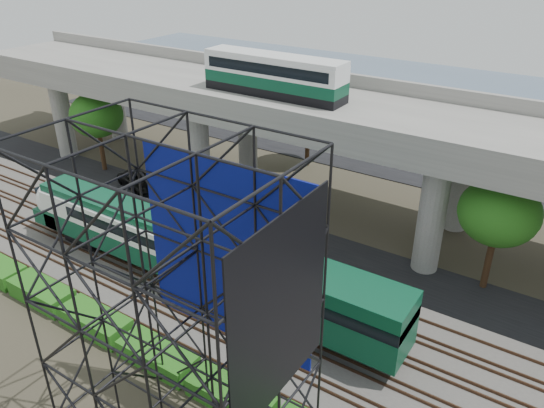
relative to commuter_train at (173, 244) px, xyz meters
The scene contains 13 objects.
ground 4.89m from the commuter_train, 30.46° to the right, with size 140.00×140.00×0.00m, color #474233.
ballast_bed 4.39m from the commuter_train, ahead, with size 90.00×12.00×0.20m, color slate.
service_road 9.59m from the commuter_train, 68.19° to the left, with size 90.00×5.00×0.08m, color black.
parking_lot 32.31m from the commuter_train, 83.93° to the left, with size 90.00×18.00×0.08m, color black.
harbor_water 54.18m from the commuter_train, 86.40° to the left, with size 140.00×40.00×0.03m, color #465B73.
rail_tracks 4.28m from the commuter_train, ahead, with size 90.00×9.52×0.16m.
commuter_train is the anchor object (origin of this frame).
overpass 15.29m from the commuter_train, 77.70° to the left, with size 80.00×12.00×12.40m.
scaffold_tower 14.86m from the commuter_train, 44.93° to the right, with size 9.36×6.36×15.00m.
hedge_strip 8.03m from the commuter_train, 55.02° to the right, with size 34.60×1.80×1.20m.
trees 14.48m from the commuter_train, 95.10° to the left, with size 40.94×16.94×7.69m.
suv 15.55m from the commuter_train, 144.72° to the left, with size 2.31×5.00×1.39m, color black.
parked_cars 32.01m from the commuter_train, 81.41° to the left, with size 37.61×9.60×1.32m.
Camera 1 is at (18.04, -19.02, 20.88)m, focal length 35.00 mm.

